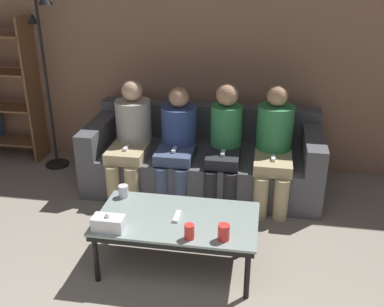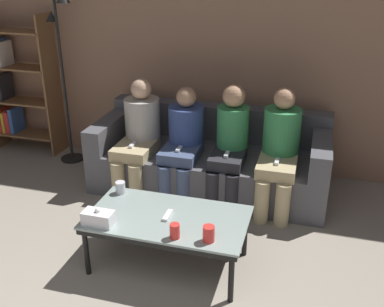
{
  "view_description": "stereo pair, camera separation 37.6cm",
  "coord_description": "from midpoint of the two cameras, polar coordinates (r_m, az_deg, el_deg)",
  "views": [
    {
      "loc": [
        0.58,
        -0.87,
        2.17
      ],
      "look_at": [
        0.0,
        2.52,
        0.65
      ],
      "focal_mm": 42.0,
      "sensor_mm": 36.0,
      "label": 1
    },
    {
      "loc": [
        0.94,
        -0.79,
        2.17
      ],
      "look_at": [
        0.0,
        2.52,
        0.65
      ],
      "focal_mm": 42.0,
      "sensor_mm": 36.0,
      "label": 2
    }
  ],
  "objects": [
    {
      "name": "wall_back",
      "position": [
        4.75,
        6.6,
        13.11
      ],
      "size": [
        12.0,
        0.06,
        2.6
      ],
      "color": "#9E755B",
      "rests_on": "ground_plane"
    },
    {
      "name": "couch",
      "position": [
        4.55,
        4.81,
        -0.84
      ],
      "size": [
        2.28,
        0.95,
        0.76
      ],
      "color": "#515156",
      "rests_on": "ground_plane"
    },
    {
      "name": "coffee_table",
      "position": [
        3.33,
        0.14,
        -8.67
      ],
      "size": [
        1.18,
        0.65,
        0.42
      ],
      "color": "#8C9E99",
      "rests_on": "ground_plane"
    },
    {
      "name": "cup_near_left",
      "position": [
        3.06,
        1.36,
        -9.92
      ],
      "size": [
        0.07,
        0.07,
        0.11
      ],
      "color": "red",
      "rests_on": "coffee_table"
    },
    {
      "name": "cup_near_right",
      "position": [
        3.03,
        5.74,
        -10.22
      ],
      "size": [
        0.08,
        0.08,
        0.11
      ],
      "color": "red",
      "rests_on": "coffee_table"
    },
    {
      "name": "cup_far_center",
      "position": [
        3.61,
        -6.15,
        -4.39
      ],
      "size": [
        0.08,
        0.08,
        0.1
      ],
      "color": "silver",
      "rests_on": "coffee_table"
    },
    {
      "name": "tissue_box",
      "position": [
        3.23,
        -8.55,
        -8.16
      ],
      "size": [
        0.22,
        0.12,
        0.13
      ],
      "color": "white",
      "rests_on": "coffee_table"
    },
    {
      "name": "game_remote",
      "position": [
        3.3,
        0.14,
        -7.94
      ],
      "size": [
        0.04,
        0.15,
        0.02
      ],
      "color": "white",
      "rests_on": "coffee_table"
    },
    {
      "name": "bookshelf",
      "position": [
        5.61,
        -19.91,
        8.07
      ],
      "size": [
        0.83,
        0.32,
        1.61
      ],
      "color": "brown",
      "rests_on": "ground_plane"
    },
    {
      "name": "standing_lamp",
      "position": [
        5.0,
        -13.97,
        11.26
      ],
      "size": [
        0.31,
        0.26,
        1.86
      ],
      "color": "black",
      "rests_on": "ground_plane"
    },
    {
      "name": "seated_person_left_end",
      "position": [
        4.41,
        -4.32,
        2.65
      ],
      "size": [
        0.35,
        0.69,
        1.1
      ],
      "color": "tan",
      "rests_on": "ground_plane"
    },
    {
      "name": "seated_person_mid_left",
      "position": [
        4.3,
        1.43,
        1.8
      ],
      "size": [
        0.34,
        0.64,
        1.05
      ],
      "color": "#47567A",
      "rests_on": "ground_plane"
    },
    {
      "name": "seated_person_mid_right",
      "position": [
        4.21,
        7.44,
        1.39
      ],
      "size": [
        0.31,
        0.62,
        1.1
      ],
      "color": "#28282D",
      "rests_on": "ground_plane"
    },
    {
      "name": "seated_person_right_end",
      "position": [
        4.17,
        13.62,
        0.72
      ],
      "size": [
        0.34,
        0.69,
        1.11
      ],
      "color": "tan",
      "rests_on": "ground_plane"
    }
  ]
}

